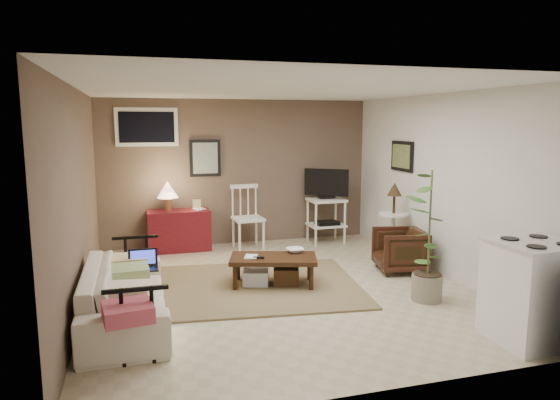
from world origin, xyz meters
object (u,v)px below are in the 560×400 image
object	(u,v)px
spindle_chair	(248,219)
tv_stand	(326,204)
red_console	(178,227)
sofa	(124,285)
armchair	(400,248)
potted_plant	(429,231)
side_table	(394,212)
stove	(534,291)
coffee_table	(273,269)

from	to	relation	value
spindle_chair	tv_stand	world-z (taller)	tv_stand
red_console	spindle_chair	world-z (taller)	red_console
sofa	armchair	bearing A→B (deg)	-77.19
potted_plant	red_console	bearing A→B (deg)	129.42
sofa	red_console	size ratio (longest dim) A/B	1.80
tv_stand	armchair	bearing A→B (deg)	-79.13
tv_stand	spindle_chair	bearing A→B (deg)	179.79
red_console	armchair	world-z (taller)	red_console
side_table	stove	xyz separation A→B (m)	(-0.16, -2.91, -0.24)
potted_plant	tv_stand	bearing A→B (deg)	91.55
armchair	sofa	bearing A→B (deg)	-65.94
armchair	potted_plant	size ratio (longest dim) A/B	0.42
coffee_table	tv_stand	distance (m)	2.52
sofa	armchair	xyz separation A→B (m)	(3.58, 0.81, -0.07)
sofa	side_table	distance (m)	4.06
sofa	spindle_chair	distance (m)	3.25
side_table	armchair	size ratio (longest dim) A/B	1.78
tv_stand	coffee_table	bearing A→B (deg)	-126.79
sofa	red_console	xyz separation A→B (m)	(0.76, 2.80, -0.01)
spindle_chair	armchair	world-z (taller)	spindle_chair
coffee_table	stove	xyz separation A→B (m)	(1.90, -2.18, 0.25)
coffee_table	potted_plant	world-z (taller)	potted_plant
red_console	armchair	xyz separation A→B (m)	(2.82, -1.98, -0.07)
spindle_chair	stove	size ratio (longest dim) A/B	1.07
red_console	stove	size ratio (longest dim) A/B	1.17
spindle_chair	armchair	xyz separation A→B (m)	(1.72, -1.85, -0.16)
potted_plant	stove	size ratio (longest dim) A/B	1.59
coffee_table	spindle_chair	bearing A→B (deg)	86.45
stove	spindle_chair	bearing A→B (deg)	113.07
tv_stand	stove	bearing A→B (deg)	-84.30
red_console	potted_plant	bearing A→B (deg)	-50.58
stove	red_console	bearing A→B (deg)	123.76
potted_plant	stove	bearing A→B (deg)	-74.52
coffee_table	side_table	xyz separation A→B (m)	(2.06, 0.73, 0.49)
armchair	stove	world-z (taller)	stove
coffee_table	armchair	distance (m)	1.85
coffee_table	red_console	world-z (taller)	red_console
coffee_table	spindle_chair	size ratio (longest dim) A/B	1.14
sofa	side_table	size ratio (longest dim) A/B	1.75
spindle_chair	potted_plant	xyz separation A→B (m)	(1.44, -2.96, 0.33)
red_console	tv_stand	distance (m)	2.48
sofa	tv_stand	size ratio (longest dim) A/B	1.61
coffee_table	spindle_chair	distance (m)	2.01
red_console	side_table	size ratio (longest dim) A/B	0.98
sofa	side_table	xyz separation A→B (m)	(3.80, 1.41, 0.32)
armchair	potted_plant	distance (m)	1.24
spindle_chair	side_table	world-z (taller)	side_table
potted_plant	stove	distance (m)	1.30
side_table	armchair	bearing A→B (deg)	-110.36
side_table	potted_plant	world-z (taller)	potted_plant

